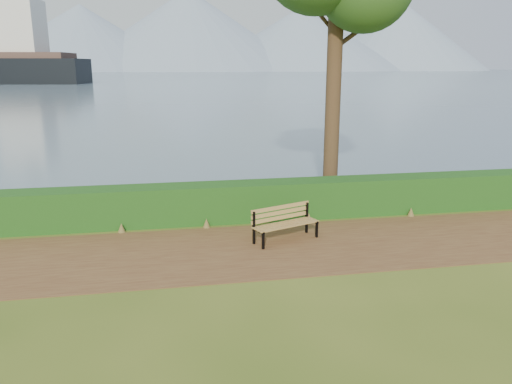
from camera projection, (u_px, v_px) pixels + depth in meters
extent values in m
plane|color=#425A19|center=(265.00, 254.00, 10.94)|extent=(140.00, 140.00, 0.00)
cube|color=brown|center=(262.00, 249.00, 11.23)|extent=(40.00, 3.40, 0.01)
cube|color=#194012|center=(246.00, 201.00, 13.30)|extent=(32.00, 0.85, 1.00)
cube|color=#475F72|center=(166.00, 74.00, 258.83)|extent=(700.00, 510.00, 0.00)
cone|color=#7B8EA4|center=(82.00, 38.00, 371.18)|extent=(160.00, 160.00, 48.00)
cone|color=#7B8EA4|center=(189.00, 30.00, 392.94)|extent=(190.00, 190.00, 62.00)
cone|color=#7B8EA4|center=(301.00, 39.00, 405.34)|extent=(170.00, 170.00, 50.00)
cone|color=#7B8EA4|center=(399.00, 36.00, 429.58)|extent=(150.00, 150.00, 58.00)
cone|color=#7B8EA4|center=(152.00, 49.00, 414.86)|extent=(120.00, 120.00, 35.00)
cone|color=#7B8EA4|center=(337.00, 47.00, 437.38)|extent=(130.00, 130.00, 40.00)
cube|color=black|center=(263.00, 241.00, 11.15)|extent=(0.06, 0.07, 0.41)
cube|color=black|center=(254.00, 228.00, 11.43)|extent=(0.06, 0.07, 0.78)
cube|color=black|center=(258.00, 231.00, 11.27)|extent=(0.21, 0.46, 0.05)
cube|color=black|center=(317.00, 229.00, 11.92)|extent=(0.06, 0.07, 0.41)
cube|color=black|center=(307.00, 218.00, 12.21)|extent=(0.06, 0.07, 0.78)
cube|color=black|center=(312.00, 220.00, 12.04)|extent=(0.21, 0.46, 0.05)
cube|color=olive|center=(290.00, 226.00, 11.51)|extent=(1.55, 0.67, 0.03)
cube|color=olive|center=(287.00, 225.00, 11.60)|extent=(1.55, 0.67, 0.03)
cube|color=olive|center=(285.00, 224.00, 11.70)|extent=(1.55, 0.67, 0.03)
cube|color=olive|center=(282.00, 222.00, 11.79)|extent=(1.55, 0.67, 0.03)
cube|color=olive|center=(281.00, 217.00, 11.81)|extent=(1.53, 0.63, 0.09)
cube|color=olive|center=(281.00, 212.00, 11.78)|extent=(1.53, 0.63, 0.09)
cube|color=olive|center=(281.00, 207.00, 11.75)|extent=(1.53, 0.63, 0.09)
cylinder|color=#312014|center=(334.00, 67.00, 14.28)|extent=(0.44, 0.44, 7.92)
cylinder|color=#312014|center=(352.00, 35.00, 14.15)|extent=(1.16, 0.13, 0.87)
cylinder|color=#312014|center=(320.00, 15.00, 13.96)|extent=(0.90, 0.42, 0.79)
cube|color=silver|center=(18.00, 28.00, 110.97)|extent=(11.17, 10.48, 12.12)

